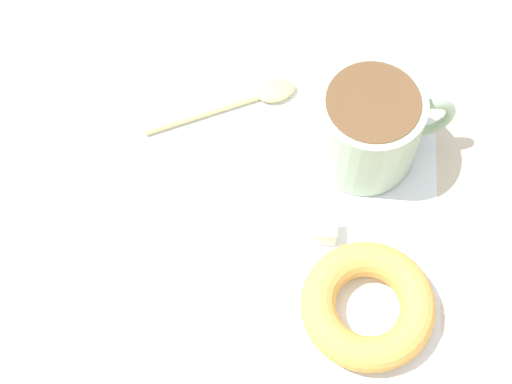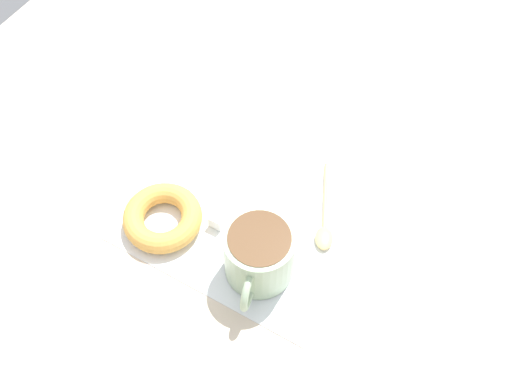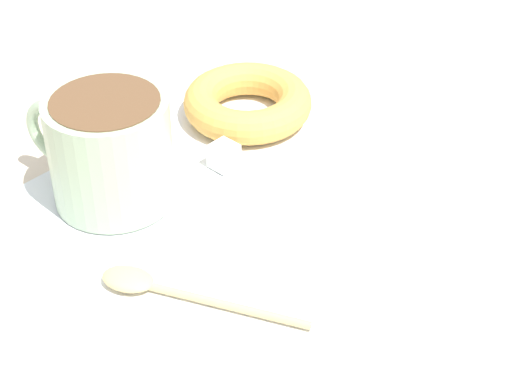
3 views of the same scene
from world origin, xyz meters
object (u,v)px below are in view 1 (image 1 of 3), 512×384
at_px(coffee_cup, 370,126).
at_px(donut, 368,306).
at_px(spoon, 254,98).
at_px(sugar_cube, 325,230).

bearing_deg(coffee_cup, donut, -179.31).
relative_size(coffee_cup, spoon, 0.88).
bearing_deg(donut, coffee_cup, 0.69).
height_order(donut, sugar_cube, donut).
relative_size(coffee_cup, donut, 1.11).
distance_m(coffee_cup, spoon, 0.12).
xyz_separation_m(coffee_cup, sugar_cube, (-0.08, 0.03, -0.03)).
relative_size(spoon, sugar_cube, 7.09).
relative_size(coffee_cup, sugar_cube, 6.22).
xyz_separation_m(spoon, sugar_cube, (-0.13, -0.07, 0.01)).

